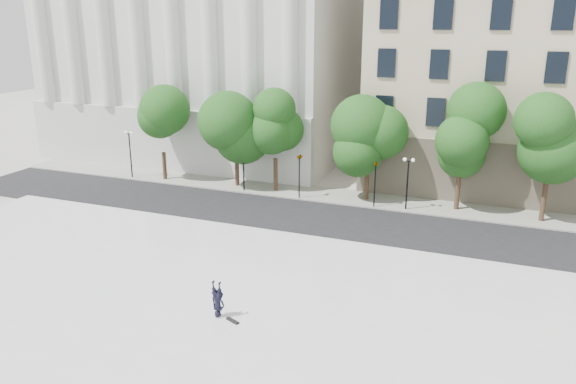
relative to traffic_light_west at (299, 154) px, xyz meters
name	(u,v)px	position (x,y,z in m)	size (l,w,h in m)	color
ground	(164,346)	(1.83, -22.30, -3.75)	(160.00, 160.00, 0.00)	beige
plaza	(198,311)	(1.83, -19.30, -3.52)	(44.00, 22.00, 0.45)	silver
street	(302,218)	(1.83, -4.30, -3.74)	(60.00, 8.00, 0.02)	black
far_sidewalk	(327,195)	(1.83, 1.70, -3.69)	(60.00, 4.00, 0.12)	#9A988E
building_west	(222,29)	(-15.17, 16.27, 9.14)	(31.50, 27.65, 25.60)	silver
traffic_light_west	(299,154)	(0.00, 0.00, 0.00)	(0.59, 1.89, 4.25)	black
traffic_light_east	(376,163)	(6.15, 0.00, -0.15)	(0.54, 1.57, 4.12)	black
person_lying	(218,312)	(3.25, -19.79, -3.05)	(0.66, 0.43, 1.82)	black
skateboard	(232,321)	(4.06, -19.94, -3.26)	(0.75, 0.19, 0.08)	black
street_trees	(337,136)	(2.64, 1.43, 1.40)	(35.40, 4.99, 7.96)	#382619
lamp_posts	(321,166)	(1.75, 0.30, -0.89)	(38.34, 0.28, 4.39)	black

